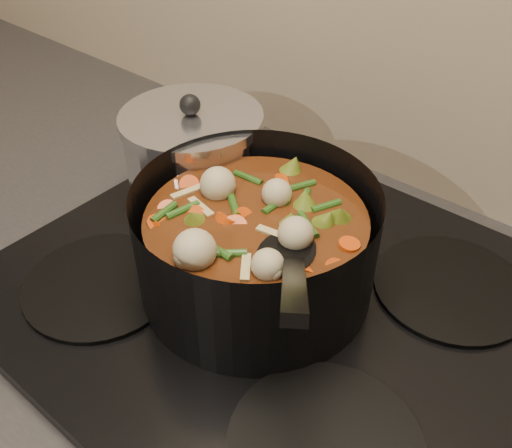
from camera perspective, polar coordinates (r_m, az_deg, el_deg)
The scene contains 3 objects.
stovetop at distance 0.68m, azimuth 1.92°, elevation -6.87°, with size 0.62×0.54×0.03m.
stockpot at distance 0.64m, azimuth 0.01°, elevation -2.14°, with size 0.35×0.35×0.20m.
saucepan at distance 0.79m, azimuth -6.22°, elevation 6.77°, with size 0.19×0.19×0.16m.
Camera 1 is at (0.29, 1.55, 1.41)m, focal length 40.00 mm.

